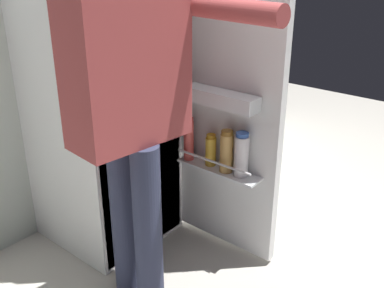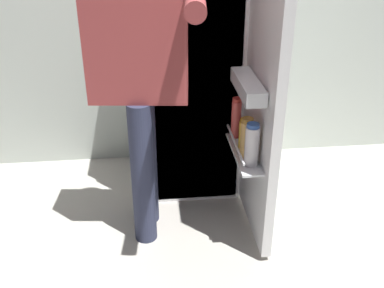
% 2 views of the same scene
% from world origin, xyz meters
% --- Properties ---
extents(ground_plane, '(6.84, 6.84, 0.00)m').
position_xyz_m(ground_plane, '(0.00, 0.00, 0.00)').
color(ground_plane, '#B7B2A8').
extents(refrigerator, '(0.63, 1.18, 1.60)m').
position_xyz_m(refrigerator, '(0.03, 0.50, 0.80)').
color(refrigerator, white).
rests_on(refrigerator, ground_plane).
extents(person, '(0.55, 0.80, 1.59)m').
position_xyz_m(person, '(-0.27, 0.01, 0.96)').
color(person, '#2D334C').
rests_on(person, ground_plane).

